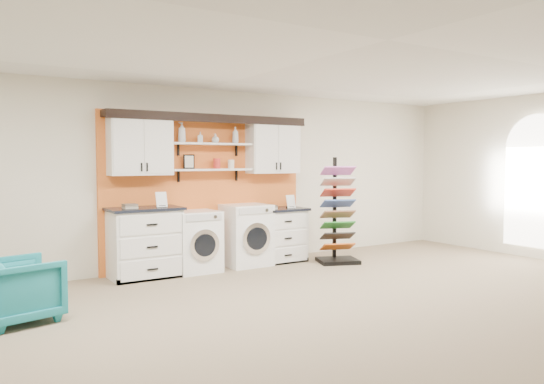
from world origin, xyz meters
TOP-DOWN VIEW (x-y plane):
  - floor at (0.00, 0.00)m, footprint 10.00×10.00m
  - ceiling at (0.00, 0.00)m, footprint 10.00×10.00m
  - wall_back at (0.00, 4.00)m, footprint 10.00×0.00m
  - accent_panel at (0.00, 3.96)m, footprint 3.40×0.07m
  - upper_cabinet_left at (-1.13, 3.79)m, footprint 0.90×0.35m
  - upper_cabinet_right at (1.13, 3.79)m, footprint 0.90×0.35m
  - shelf_lower at (0.00, 3.80)m, footprint 1.32×0.28m
  - shelf_upper at (0.00, 3.80)m, footprint 1.32×0.28m
  - crown_molding at (0.00, 3.81)m, footprint 3.30×0.41m
  - window_arched at (4.94, 1.50)m, footprint 0.06×1.10m
  - picture_frame at (-0.35, 3.85)m, footprint 0.18×0.02m
  - canister_red at (0.10, 3.80)m, footprint 0.11×0.11m
  - canister_cream at (0.35, 3.80)m, footprint 0.10×0.10m
  - base_cabinet_left at (-1.13, 3.64)m, footprint 1.03×0.66m
  - base_cabinet_right at (1.13, 3.64)m, footprint 0.90×0.66m
  - washer at (-0.35, 3.64)m, footprint 0.66×0.71m
  - dryer at (0.52, 3.64)m, footprint 0.70×0.71m
  - sample_rack at (1.91, 3.04)m, footprint 0.77×0.72m
  - armchair at (-2.91, 2.31)m, footprint 0.87×0.86m
  - soap_bottle_a at (-0.48, 3.80)m, footprint 0.12×0.12m
  - soap_bottle_b at (-0.18, 3.80)m, footprint 0.10×0.10m
  - soap_bottle_c at (0.08, 3.80)m, footprint 0.15×0.15m
  - soap_bottle_d at (0.43, 3.80)m, footprint 0.13×0.13m

SIDE VIEW (x-z plane):
  - floor at x=0.00m, z-range 0.00..0.00m
  - armchair at x=-2.91m, z-range 0.00..0.67m
  - base_cabinet_right at x=1.13m, z-range 0.00..0.89m
  - washer at x=-0.35m, z-range 0.00..0.92m
  - dryer at x=0.52m, z-range 0.00..0.97m
  - base_cabinet_left at x=-1.13m, z-range 0.00..1.01m
  - sample_rack at x=1.91m, z-range -0.32..1.41m
  - accent_panel at x=0.00m, z-range 0.00..2.40m
  - window_arched at x=4.94m, z-range 0.26..2.51m
  - wall_back at x=0.00m, z-range -3.60..6.40m
  - shelf_lower at x=0.00m, z-range 1.52..1.54m
  - canister_cream at x=0.35m, z-range 1.54..1.69m
  - canister_red at x=0.10m, z-range 1.54..1.71m
  - picture_frame at x=-0.35m, z-range 1.54..1.77m
  - upper_cabinet_left at x=-1.13m, z-range 1.46..2.30m
  - upper_cabinet_right at x=1.13m, z-range 1.46..2.30m
  - shelf_upper at x=0.00m, z-range 1.92..1.94m
  - soap_bottle_c at x=0.08m, z-range 1.94..2.09m
  - soap_bottle_b at x=-0.18m, z-range 1.94..2.11m
  - soap_bottle_d at x=0.43m, z-range 1.95..2.21m
  - soap_bottle_a at x=-0.48m, z-range 1.95..2.24m
  - crown_molding at x=0.00m, z-range 2.26..2.39m
  - ceiling at x=0.00m, z-range 2.80..2.80m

